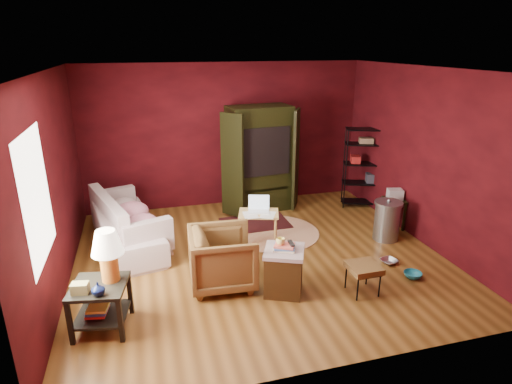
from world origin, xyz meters
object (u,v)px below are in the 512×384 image
Objects in this scene: sofa at (126,221)px; tv_armoire at (260,157)px; laptop_desk at (259,216)px; wire_shelving at (365,164)px; hamper at (284,270)px; armchair at (223,255)px; side_table at (104,271)px.

tv_armoire is (2.52, 1.01, 0.63)m from sofa.
wire_shelving is at bearing 40.91° from laptop_desk.
wire_shelving is at bearing 45.49° from hamper.
sofa is 2.48× the size of armchair.
tv_armoire reaches higher than laptop_desk.
side_table is 4.14m from tv_armoire.
sofa is 2.14m from laptop_desk.
wire_shelving is at bearing -93.12° from sofa.
side_table reaches higher than laptop_desk.
tv_armoire is (0.52, 2.98, 0.73)m from hamper.
side_table is 1.51× the size of laptop_desk.
wire_shelving is at bearing -16.55° from tv_armoire.
tv_armoire reaches higher than hamper.
hamper is at bearing 3.47° from side_table.
hamper is 3.69m from wire_shelving.
sofa is 3.05× the size of hamper.
laptop_desk is 0.39× the size of tv_armoire.
armchair is 1.37m from laptop_desk.
sofa reaches higher than hamper.
laptop_desk is at bearing -112.48° from tv_armoire.
armchair is at bearing -121.84° from tv_armoire.
tv_armoire is 2.09m from wire_shelving.
laptop_desk is (0.81, 1.10, 0.05)m from armchair.
laptop_desk is at bearing -32.43° from armchair.
tv_armoire reaches higher than wire_shelving.
armchair is 2.94m from tv_armoire.
laptop_desk reaches higher than hamper.
hamper is at bearing -105.84° from tv_armoire.
hamper is (0.74, -0.39, -0.11)m from armchair.
side_table is 1.67× the size of hamper.
laptop_desk is 2.75m from wire_shelving.
armchair is at bearing 19.86° from side_table.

